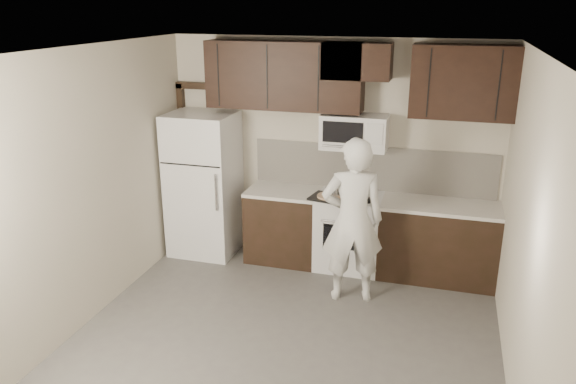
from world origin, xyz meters
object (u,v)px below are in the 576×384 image
at_px(stove, 349,231).
at_px(refrigerator, 204,184).
at_px(microwave, 354,132).
at_px(person, 353,221).

bearing_deg(stove, refrigerator, -178.49).
xyz_separation_m(microwave, refrigerator, (-1.85, -0.17, -0.75)).
xyz_separation_m(stove, microwave, (-0.00, 0.12, 1.19)).
height_order(refrigerator, person, refrigerator).
height_order(microwave, refrigerator, microwave).
bearing_deg(stove, microwave, 90.10).
distance_m(refrigerator, person, 2.13).
xyz_separation_m(stove, refrigerator, (-1.85, -0.05, 0.44)).
height_order(stove, refrigerator, refrigerator).
distance_m(stove, person, 0.89).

